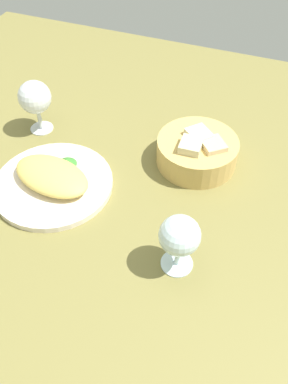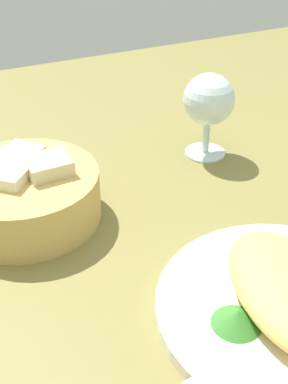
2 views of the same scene
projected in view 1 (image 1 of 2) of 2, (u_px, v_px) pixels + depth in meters
ground_plane at (96, 193)px, 87.65cm from camera, size 140.00×140.00×2.00cm
plate at (54, 184)px, 87.12cm from camera, size 25.67×25.67×1.40cm
omelette at (52, 176)px, 85.28cm from camera, size 19.67×13.75×3.64cm
lettuce_garnish at (66, 161)px, 89.72cm from camera, size 4.75×4.75×1.69cm
bread_basket at (197, 151)px, 90.44cm from camera, size 18.20×18.20×7.92cm
wine_glass_near at (180, 237)px, 68.13cm from camera, size 7.35×7.35×12.36cm
wine_glass_far at (35, 99)px, 94.68cm from camera, size 7.84×7.84×13.29cm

